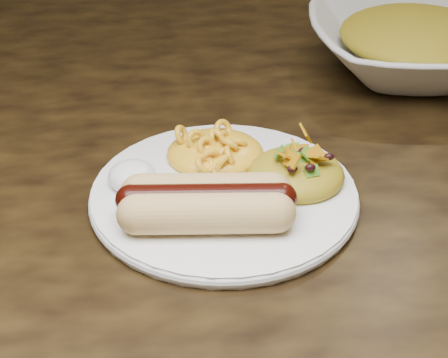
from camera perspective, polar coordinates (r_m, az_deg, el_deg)
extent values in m
cube|color=#30220D|center=(0.72, -9.42, 3.35)|extent=(1.60, 0.90, 0.04)
cylinder|color=white|center=(0.58, 0.00, -1.30)|extent=(0.28, 0.28, 0.01)
cylinder|color=#EAC560|center=(0.52, -1.31, -3.01)|extent=(0.11, 0.04, 0.03)
cylinder|color=#EAC560|center=(0.55, -1.63, -1.03)|extent=(0.11, 0.04, 0.03)
cylinder|color=#3A0602|center=(0.53, -1.48, -1.65)|extent=(0.12, 0.04, 0.02)
ellipsoid|color=yellow|center=(0.61, -0.75, 3.21)|extent=(0.11, 0.11, 0.03)
ellipsoid|color=white|center=(0.58, -7.68, 0.58)|extent=(0.05, 0.05, 0.02)
ellipsoid|color=#D66407|center=(0.59, 6.04, 0.75)|extent=(0.08, 0.08, 0.03)
imported|color=silver|center=(0.83, 15.77, 10.62)|extent=(0.26, 0.26, 0.06)
ellipsoid|color=#D66407|center=(0.83, 15.98, 11.87)|extent=(0.24, 0.24, 0.04)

